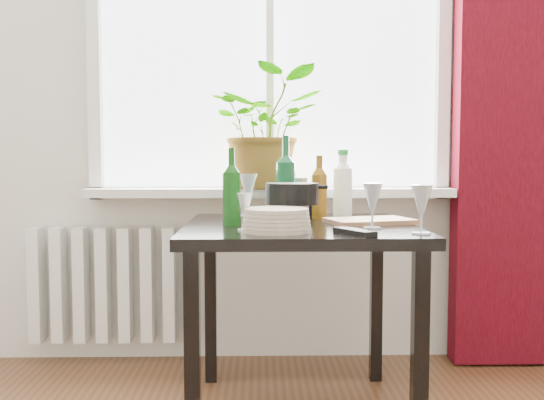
{
  "coord_description": "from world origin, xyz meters",
  "views": [
    {
      "loc": [
        -0.05,
        -0.71,
        0.99
      ],
      "look_at": [
        -0.0,
        1.55,
        0.83
      ],
      "focal_mm": 40.0,
      "sensor_mm": 36.0,
      "label": 1
    }
  ],
  "objects_px": {
    "bottle_amber": "(319,186)",
    "tv_remote": "(355,232)",
    "wine_bottle_left": "(232,186)",
    "cutting_board": "(370,221)",
    "wineglass_front_right": "(372,205)",
    "table": "(299,248)",
    "wineglass_back_center": "(300,197)",
    "potted_plant": "(267,129)",
    "fondue_pot": "(292,203)",
    "wineglass_front_left": "(245,212)",
    "wineglass_far_right": "(421,209)",
    "wineglass_back_left": "(248,194)",
    "radiator": "(114,284)",
    "cleaning_bottle": "(343,182)",
    "plate_stack": "(276,220)",
    "wine_bottle_right": "(286,177)"
  },
  "relations": [
    {
      "from": "bottle_amber",
      "to": "tv_remote",
      "type": "height_order",
      "value": "bottle_amber"
    },
    {
      "from": "wine_bottle_left",
      "to": "cutting_board",
      "type": "height_order",
      "value": "wine_bottle_left"
    },
    {
      "from": "tv_remote",
      "to": "wineglass_front_right",
      "type": "bearing_deg",
      "value": 32.82
    },
    {
      "from": "table",
      "to": "wineglass_back_center",
      "type": "xyz_separation_m",
      "value": [
        0.02,
        0.29,
        0.18
      ]
    },
    {
      "from": "potted_plant",
      "to": "fondue_pot",
      "type": "bearing_deg",
      "value": -81.03
    },
    {
      "from": "wineglass_back_center",
      "to": "wineglass_front_left",
      "type": "distance_m",
      "value": 0.54
    },
    {
      "from": "wineglass_far_right",
      "to": "cutting_board",
      "type": "xyz_separation_m",
      "value": [
        -0.11,
        0.34,
        -0.07
      ]
    },
    {
      "from": "wineglass_back_left",
      "to": "fondue_pot",
      "type": "xyz_separation_m",
      "value": [
        0.17,
        -0.33,
        -0.02
      ]
    },
    {
      "from": "wineglass_front_right",
      "to": "cutting_board",
      "type": "height_order",
      "value": "wineglass_front_right"
    },
    {
      "from": "radiator",
      "to": "bottle_amber",
      "type": "xyz_separation_m",
      "value": [
        0.94,
        -0.42,
        0.49
      ]
    },
    {
      "from": "potted_plant",
      "to": "wineglass_back_center",
      "type": "height_order",
      "value": "potted_plant"
    },
    {
      "from": "wineglass_far_right",
      "to": "wineglass_back_center",
      "type": "height_order",
      "value": "wineglass_back_center"
    },
    {
      "from": "cleaning_bottle",
      "to": "plate_stack",
      "type": "bearing_deg",
      "value": -118.09
    },
    {
      "from": "wineglass_back_center",
      "to": "cleaning_bottle",
      "type": "bearing_deg",
      "value": 12.14
    },
    {
      "from": "wineglass_far_right",
      "to": "fondue_pot",
      "type": "height_order",
      "value": "wineglass_far_right"
    },
    {
      "from": "wineglass_front_right",
      "to": "wineglass_back_left",
      "type": "relative_size",
      "value": 0.89
    },
    {
      "from": "radiator",
      "to": "wineglass_front_left",
      "type": "xyz_separation_m",
      "value": [
        0.65,
        -0.84,
        0.43
      ]
    },
    {
      "from": "wineglass_back_center",
      "to": "wine_bottle_left",
      "type": "bearing_deg",
      "value": -130.72
    },
    {
      "from": "wine_bottle_left",
      "to": "tv_remote",
      "type": "relative_size",
      "value": 1.69
    },
    {
      "from": "potted_plant",
      "to": "wineglass_back_center",
      "type": "xyz_separation_m",
      "value": [
        0.14,
        -0.27,
        -0.3
      ]
    },
    {
      "from": "radiator",
      "to": "fondue_pot",
      "type": "distance_m",
      "value": 1.12
    },
    {
      "from": "potted_plant",
      "to": "wine_bottle_right",
      "type": "xyz_separation_m",
      "value": [
        0.07,
        -0.34,
        -0.21
      ]
    },
    {
      "from": "cleaning_bottle",
      "to": "wineglass_back_center",
      "type": "bearing_deg",
      "value": -167.86
    },
    {
      "from": "radiator",
      "to": "wineglass_back_left",
      "type": "bearing_deg",
      "value": -24.22
    },
    {
      "from": "table",
      "to": "wine_bottle_right",
      "type": "xyz_separation_m",
      "value": [
        -0.04,
        0.22,
        0.26
      ]
    },
    {
      "from": "wine_bottle_left",
      "to": "fondue_pot",
      "type": "distance_m",
      "value": 0.24
    },
    {
      "from": "wineglass_front_left",
      "to": "plate_stack",
      "type": "relative_size",
      "value": 0.55
    },
    {
      "from": "potted_plant",
      "to": "wineglass_back_center",
      "type": "distance_m",
      "value": 0.43
    },
    {
      "from": "potted_plant",
      "to": "wineglass_far_right",
      "type": "distance_m",
      "value": 1.04
    },
    {
      "from": "table",
      "to": "wineglass_back_center",
      "type": "height_order",
      "value": "wineglass_back_center"
    },
    {
      "from": "wine_bottle_left",
      "to": "bottle_amber",
      "type": "relative_size",
      "value": 1.09
    },
    {
      "from": "fondue_pot",
      "to": "wine_bottle_left",
      "type": "bearing_deg",
      "value": -159.39
    },
    {
      "from": "bottle_amber",
      "to": "plate_stack",
      "type": "relative_size",
      "value": 1.11
    },
    {
      "from": "wine_bottle_left",
      "to": "wineglass_back_center",
      "type": "distance_m",
      "value": 0.42
    },
    {
      "from": "wineglass_back_left",
      "to": "wineglass_front_left",
      "type": "bearing_deg",
      "value": -90.22
    },
    {
      "from": "potted_plant",
      "to": "wineglass_front_right",
      "type": "bearing_deg",
      "value": -63.36
    },
    {
      "from": "table",
      "to": "cutting_board",
      "type": "distance_m",
      "value": 0.29
    },
    {
      "from": "wineglass_back_center",
      "to": "bottle_amber",
      "type": "bearing_deg",
      "value": -47.76
    },
    {
      "from": "wineglass_front_right",
      "to": "wineglass_far_right",
      "type": "xyz_separation_m",
      "value": [
        0.13,
        -0.15,
        0.0
      ]
    },
    {
      "from": "cleaning_bottle",
      "to": "wineglass_front_right",
      "type": "bearing_deg",
      "value": -85.63
    },
    {
      "from": "wineglass_front_left",
      "to": "plate_stack",
      "type": "height_order",
      "value": "wineglass_front_left"
    },
    {
      "from": "wineglass_front_right",
      "to": "cutting_board",
      "type": "bearing_deg",
      "value": 82.24
    },
    {
      "from": "wineglass_back_center",
      "to": "wineglass_back_left",
      "type": "height_order",
      "value": "wineglass_back_left"
    },
    {
      "from": "table",
      "to": "plate_stack",
      "type": "height_order",
      "value": "plate_stack"
    },
    {
      "from": "wineglass_back_left",
      "to": "tv_remote",
      "type": "height_order",
      "value": "wineglass_back_left"
    },
    {
      "from": "plate_stack",
      "to": "wineglass_front_left",
      "type": "bearing_deg",
      "value": 165.35
    },
    {
      "from": "fondue_pot",
      "to": "tv_remote",
      "type": "distance_m",
      "value": 0.38
    },
    {
      "from": "table",
      "to": "potted_plant",
      "type": "bearing_deg",
      "value": 101.68
    },
    {
      "from": "wineglass_far_right",
      "to": "wine_bottle_right",
      "type": "bearing_deg",
      "value": 128.47
    },
    {
      "from": "radiator",
      "to": "wine_bottle_right",
      "type": "distance_m",
      "value": 1.05
    }
  ]
}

